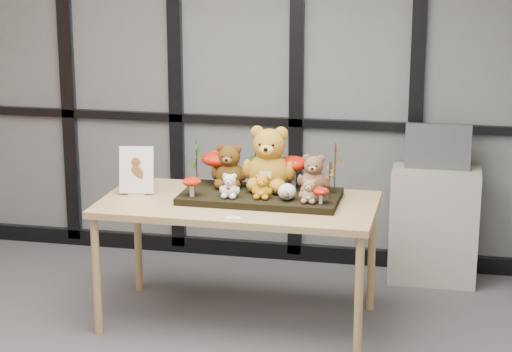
% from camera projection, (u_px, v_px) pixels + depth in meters
% --- Properties ---
extents(room_shell, '(5.00, 5.00, 5.00)m').
position_uv_depth(room_shell, '(114.00, 88.00, 4.29)').
color(room_shell, beige).
rests_on(room_shell, floor).
extents(glass_partition, '(4.90, 0.06, 2.78)m').
position_uv_depth(glass_partition, '(235.00, 70.00, 6.69)').
color(glass_partition, '#2D383F').
rests_on(glass_partition, floor).
extents(display_table, '(1.69, 0.86, 0.79)m').
position_uv_depth(display_table, '(238.00, 211.00, 5.67)').
color(display_table, tan).
rests_on(display_table, floor).
extents(diorama_tray, '(0.97, 0.49, 0.04)m').
position_uv_depth(diorama_tray, '(260.00, 196.00, 5.68)').
color(diorama_tray, black).
rests_on(diorama_tray, display_table).
extents(bear_pooh_yellow, '(0.34, 0.31, 0.44)m').
position_uv_depth(bear_pooh_yellow, '(269.00, 155.00, 5.72)').
color(bear_pooh_yellow, '#B78120').
rests_on(bear_pooh_yellow, diorama_tray).
extents(bear_brown_medium, '(0.23, 0.21, 0.30)m').
position_uv_depth(bear_brown_medium, '(229.00, 163.00, 5.78)').
color(bear_brown_medium, '#4B300D').
rests_on(bear_brown_medium, diorama_tray).
extents(bear_tan_back, '(0.20, 0.18, 0.26)m').
position_uv_depth(bear_tan_back, '(314.00, 172.00, 5.66)').
color(bear_tan_back, brown).
rests_on(bear_tan_back, diorama_tray).
extents(bear_small_yellow, '(0.12, 0.11, 0.16)m').
position_uv_depth(bear_small_yellow, '(262.00, 185.00, 5.55)').
color(bear_small_yellow, orange).
rests_on(bear_small_yellow, diorama_tray).
extents(bear_white_bow, '(0.13, 0.12, 0.16)m').
position_uv_depth(bear_white_bow, '(230.00, 184.00, 5.57)').
color(bear_white_bow, white).
rests_on(bear_white_bow, diorama_tray).
extents(bear_beige_small, '(0.12, 0.11, 0.16)m').
position_uv_depth(bear_beige_small, '(309.00, 190.00, 5.46)').
color(bear_beige_small, '#9D7854').
rests_on(bear_beige_small, diorama_tray).
extents(plush_cream_hedgehog, '(0.08, 0.08, 0.11)m').
position_uv_depth(plush_cream_hedgehog, '(287.00, 191.00, 5.53)').
color(plush_cream_hedgehog, white).
rests_on(plush_cream_hedgehog, diorama_tray).
extents(mushroom_back_left, '(0.21, 0.21, 0.23)m').
position_uv_depth(mushroom_back_left, '(218.00, 166.00, 5.86)').
color(mushroom_back_left, '#9F1605').
rests_on(mushroom_back_left, diorama_tray).
extents(mushroom_back_right, '(0.20, 0.20, 0.22)m').
position_uv_depth(mushroom_back_right, '(292.00, 171.00, 5.77)').
color(mushroom_back_right, '#9F1605').
rests_on(mushroom_back_right, diorama_tray).
extents(mushroom_front_left, '(0.12, 0.12, 0.13)m').
position_uv_depth(mushroom_front_left, '(192.00, 186.00, 5.60)').
color(mushroom_front_left, '#9F1605').
rests_on(mushroom_front_left, diorama_tray).
extents(mushroom_front_right, '(0.10, 0.10, 0.11)m').
position_uv_depth(mushroom_front_right, '(321.00, 195.00, 5.44)').
color(mushroom_front_right, '#9F1605').
rests_on(mushroom_front_right, diorama_tray).
extents(sprig_green_far_left, '(0.05, 0.05, 0.28)m').
position_uv_depth(sprig_green_far_left, '(197.00, 162.00, 5.85)').
color(sprig_green_far_left, '#13360C').
rests_on(sprig_green_far_left, diorama_tray).
extents(sprig_green_mid_left, '(0.05, 0.05, 0.21)m').
position_uv_depth(sprig_green_mid_left, '(224.00, 167.00, 5.88)').
color(sprig_green_mid_left, '#13360C').
rests_on(sprig_green_mid_left, diorama_tray).
extents(sprig_dry_far_right, '(0.05, 0.05, 0.31)m').
position_uv_depth(sprig_dry_far_right, '(335.00, 168.00, 5.64)').
color(sprig_dry_far_right, brown).
rests_on(sprig_dry_far_right, diorama_tray).
extents(sprig_dry_mid_right, '(0.05, 0.05, 0.23)m').
position_uv_depth(sprig_dry_mid_right, '(329.00, 180.00, 5.54)').
color(sprig_dry_mid_right, brown).
rests_on(sprig_dry_mid_right, diorama_tray).
extents(sprig_green_centre, '(0.05, 0.05, 0.20)m').
position_uv_depth(sprig_green_centre, '(255.00, 169.00, 5.85)').
color(sprig_green_centre, '#13360C').
rests_on(sprig_green_centre, diorama_tray).
extents(sign_holder, '(0.22, 0.10, 0.30)m').
position_uv_depth(sign_holder, '(136.00, 172.00, 5.77)').
color(sign_holder, silver).
rests_on(sign_holder, display_table).
extents(label_card, '(0.09, 0.03, 0.00)m').
position_uv_depth(label_card, '(233.00, 218.00, 5.32)').
color(label_card, white).
rests_on(label_card, display_table).
extents(cabinet, '(0.60, 0.35, 0.80)m').
position_uv_depth(cabinet, '(434.00, 225.00, 6.45)').
color(cabinet, '#A69E94').
rests_on(cabinet, floor).
extents(monitor, '(0.44, 0.05, 0.32)m').
position_uv_depth(monitor, '(438.00, 147.00, 6.33)').
color(monitor, '#505258').
rests_on(monitor, cabinet).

